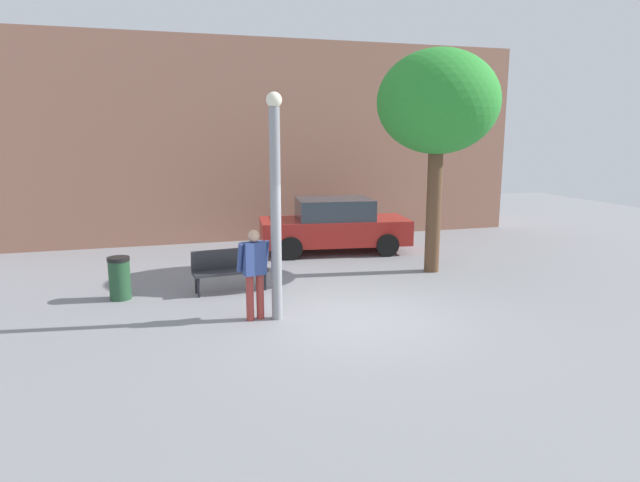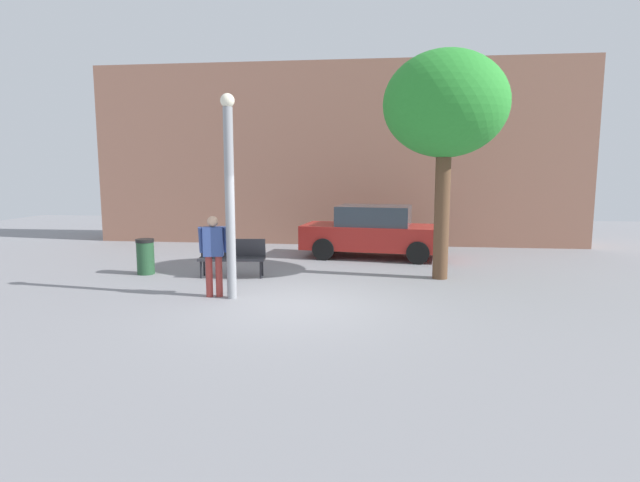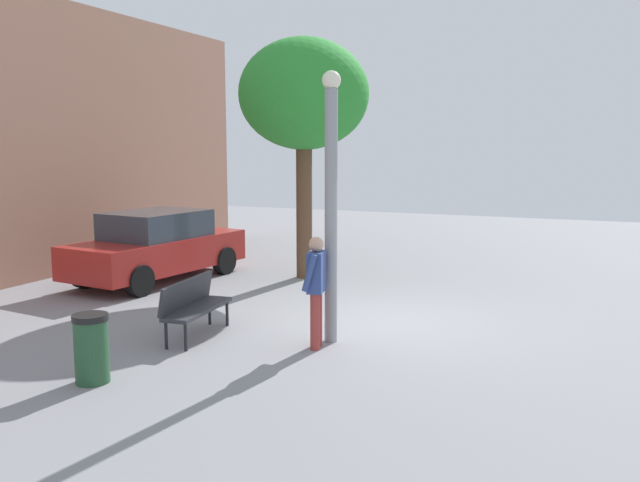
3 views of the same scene
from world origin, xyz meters
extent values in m
plane|color=gray|center=(0.00, 0.00, 0.00)|extent=(36.00, 36.00, 0.00)
cube|color=#9E6B56|center=(0.00, 9.04, 3.13)|extent=(17.14, 2.00, 6.26)
cylinder|color=gray|center=(-1.38, 0.33, 1.90)|extent=(0.19, 0.19, 3.81)
sphere|color=#F2EACC|center=(-1.38, 0.33, 3.93)|extent=(0.28, 0.28, 0.28)
cylinder|color=#9E3833|center=(-1.87, 0.38, 0.42)|extent=(0.14, 0.14, 0.85)
cylinder|color=#9E3833|center=(-1.67, 0.42, 0.42)|extent=(0.14, 0.14, 0.85)
cube|color=#334784|center=(-1.77, 0.40, 1.15)|extent=(0.44, 0.30, 0.60)
sphere|color=tan|center=(-1.77, 0.40, 1.56)|extent=(0.22, 0.22, 0.22)
cylinder|color=#334784|center=(-2.02, 0.40, 1.18)|extent=(0.14, 0.24, 0.55)
cylinder|color=#334784|center=(-1.53, 0.50, 1.18)|extent=(0.14, 0.24, 0.55)
cube|color=#2D2D33|center=(-1.97, 2.33, 0.45)|extent=(1.64, 0.61, 0.06)
cube|color=#2D2D33|center=(-1.99, 2.52, 0.70)|extent=(1.60, 0.29, 0.44)
cylinder|color=black|center=(-1.23, 2.25, 0.21)|extent=(0.05, 0.05, 0.42)
cylinder|color=black|center=(-2.67, 2.10, 0.21)|extent=(0.05, 0.05, 0.42)
cylinder|color=black|center=(-1.27, 2.57, 0.21)|extent=(0.05, 0.05, 0.42)
cylinder|color=black|center=(-2.70, 2.42, 0.21)|extent=(0.05, 0.05, 0.42)
cylinder|color=brown|center=(3.06, 2.77, 1.55)|extent=(0.36, 0.36, 3.10)
ellipsoid|color=#2B8D2F|center=(3.06, 2.77, 4.10)|extent=(2.87, 2.87, 2.44)
cube|color=#AD231E|center=(1.43, 5.60, 0.62)|extent=(4.38, 2.21, 0.70)
cube|color=#333D47|center=(1.43, 5.60, 1.25)|extent=(2.28, 1.81, 0.60)
cylinder|color=black|center=(2.86, 6.23, 0.32)|extent=(0.66, 0.30, 0.64)
cylinder|color=black|center=(2.66, 4.64, 0.32)|extent=(0.66, 0.30, 0.64)
cylinder|color=black|center=(0.19, 6.57, 0.32)|extent=(0.66, 0.30, 0.64)
cylinder|color=black|center=(-0.01, 4.98, 0.32)|extent=(0.66, 0.30, 0.64)
cylinder|color=#234C2D|center=(-4.23, 2.44, 0.40)|extent=(0.43, 0.43, 0.81)
cylinder|color=black|center=(-4.23, 2.44, 0.85)|extent=(0.45, 0.45, 0.08)
camera|label=1|loc=(-3.35, -9.19, 3.35)|focal=30.81mm
camera|label=2|loc=(1.60, -9.54, 2.59)|focal=28.60mm
camera|label=3|loc=(-10.66, -3.42, 3.00)|focal=37.70mm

